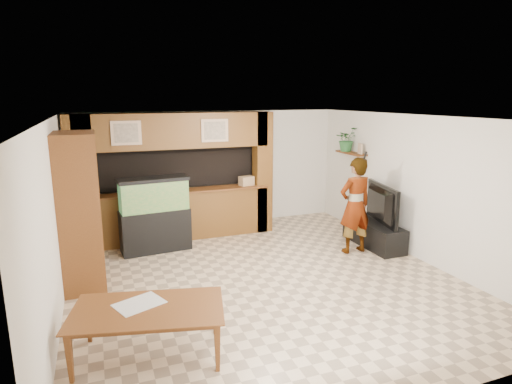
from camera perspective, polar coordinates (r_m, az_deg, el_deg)
name	(u,v)px	position (r m, az deg, el deg)	size (l,w,h in m)	color
floor	(263,278)	(7.15, 0.90, -11.43)	(6.50, 6.50, 0.00)	#C9AF8C
ceiling	(263,118)	(6.53, 0.98, 9.88)	(6.50, 6.50, 0.00)	white
wall_back	(210,169)	(9.76, -6.09, 3.03)	(6.00, 6.00, 0.00)	silver
wall_left	(54,220)	(6.31, -25.37, -3.44)	(6.50, 6.50, 0.00)	silver
wall_right	(417,187)	(8.28, 20.63, 0.57)	(6.50, 6.50, 0.00)	silver
partition	(173,176)	(8.97, -10.97, 2.11)	(4.20, 0.99, 2.60)	brown
wall_clock	(57,165)	(7.16, -24.96, 3.31)	(0.05, 0.25, 0.25)	black
wall_shelf	(351,153)	(9.66, 12.55, 5.11)	(0.25, 0.90, 0.04)	brown
pantry_cabinet	(80,211)	(7.06, -22.41, -2.39)	(0.60, 0.98, 2.40)	brown
trash_can	(88,276)	(7.07, -21.52, -10.36)	(0.28, 0.28, 0.51)	#B2B2B7
aquarium	(155,215)	(8.37, -13.35, -3.05)	(1.29, 0.49, 1.43)	black
tv_stand	(374,234)	(8.86, 15.42, -5.42)	(0.53, 1.44, 0.48)	black
television	(376,204)	(8.69, 15.66, -1.53)	(1.32, 0.17, 0.76)	black
photo_frame	(360,149)	(9.37, 13.71, 5.64)	(0.03, 0.17, 0.22)	tan
potted_plant	(346,139)	(9.75, 11.96, 6.90)	(0.48, 0.42, 0.54)	#286430
person	(355,206)	(8.24, 13.07, -1.77)	(0.67, 0.44, 1.82)	tan
microphone	(365,156)	(7.96, 14.35, 4.68)	(0.04, 0.04, 0.16)	black
dining_table	(149,334)	(5.22, -14.10, -17.85)	(1.68, 0.94, 0.59)	brown
newspaper_a	(139,304)	(5.23, -15.31, -14.17)	(0.52, 0.38, 0.01)	silver
counter_box	(246,181)	(9.20, -1.29, 1.49)	(0.29, 0.20, 0.20)	tan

